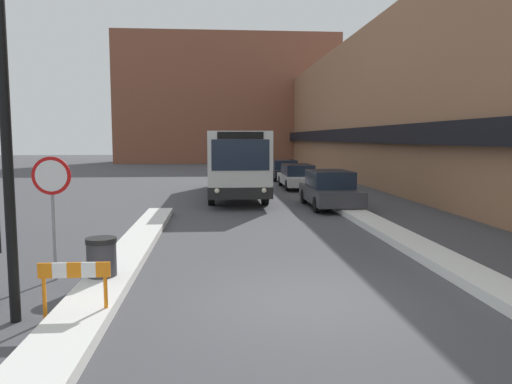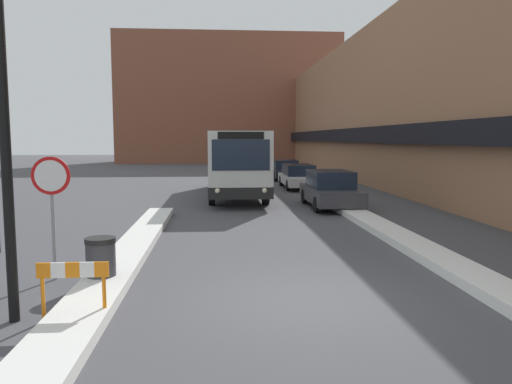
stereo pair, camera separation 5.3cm
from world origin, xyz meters
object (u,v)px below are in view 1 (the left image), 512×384
at_px(trash_bin, 102,262).
at_px(street_lamp, 24,79).
at_px(parked_car_back, 284,170).
at_px(parked_car_front, 330,189).
at_px(parked_car_middle, 298,176).
at_px(stop_sign, 52,191).
at_px(construction_barricade, 75,280).
at_px(city_bus, 235,161).

bearing_deg(trash_bin, street_lamp, -109.15).
bearing_deg(street_lamp, parked_car_back, 74.04).
relative_size(parked_car_front, street_lamp, 0.74).
distance_m(parked_car_middle, stop_sign, 19.85).
xyz_separation_m(parked_car_front, construction_barricade, (-6.91, -12.43, -0.09)).
bearing_deg(parked_car_front, street_lamp, -121.39).
bearing_deg(parked_car_front, stop_sign, -128.38).
xyz_separation_m(street_lamp, trash_bin, (0.63, 1.82, -3.26)).
relative_size(parked_car_front, parked_car_back, 0.98).
height_order(parked_car_middle, stop_sign, stop_sign).
height_order(stop_sign, street_lamp, street_lamp).
bearing_deg(parked_car_back, stop_sign, -108.29).
height_order(parked_car_front, trash_bin, parked_car_front).
height_order(trash_bin, construction_barricade, trash_bin).
bearing_deg(parked_car_back, parked_car_middle, -90.00).
height_order(parked_car_front, stop_sign, stop_sign).
bearing_deg(trash_bin, city_bus, 78.05).
bearing_deg(city_bus, parked_car_front, -49.94).
height_order(city_bus, parked_car_middle, city_bus).
bearing_deg(construction_barricade, street_lamp, 174.39).
distance_m(parked_car_back, trash_bin, 25.52).
height_order(city_bus, parked_car_front, city_bus).
height_order(stop_sign, construction_barricade, stop_sign).
xyz_separation_m(parked_car_middle, stop_sign, (-7.95, -18.16, 1.13)).
xyz_separation_m(parked_car_front, stop_sign, (-7.95, -10.04, 1.06)).
bearing_deg(street_lamp, stop_sign, 99.90).
distance_m(parked_car_middle, construction_barricade, 21.68).
xyz_separation_m(parked_car_middle, construction_barricade, (-6.91, -20.55, -0.02)).
relative_size(parked_car_back, construction_barricade, 4.15).
distance_m(parked_car_back, street_lamp, 27.61).
distance_m(street_lamp, trash_bin, 3.78).
distance_m(stop_sign, street_lamp, 3.04).
distance_m(street_lamp, construction_barricade, 3.14).
bearing_deg(parked_car_back, street_lamp, -105.96).
xyz_separation_m(parked_car_middle, trash_bin, (-6.92, -18.67, -0.21)).
distance_m(parked_car_middle, street_lamp, 22.04).
height_order(parked_car_back, street_lamp, street_lamp).
distance_m(parked_car_middle, trash_bin, 19.91).
relative_size(parked_car_front, parked_car_middle, 0.91).
relative_size(city_bus, stop_sign, 4.34).
relative_size(parked_car_front, trash_bin, 4.69).
bearing_deg(street_lamp, construction_barricade, -5.61).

